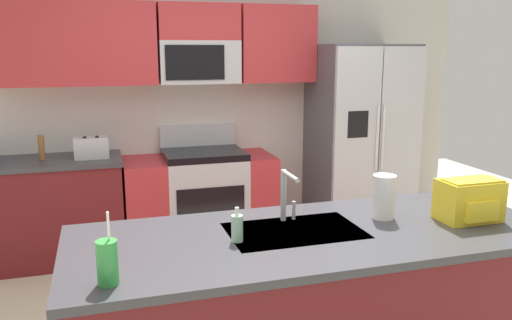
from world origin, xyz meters
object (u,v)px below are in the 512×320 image
at_px(range_oven, 200,199).
at_px(soap_dispenser, 237,228).
at_px(drink_cup_green, 107,262).
at_px(paper_towel_roll, 384,197).
at_px(toaster, 91,148).
at_px(refrigerator, 360,141).
at_px(backpack, 470,199).
at_px(pepper_mill, 41,148).
at_px(sink_faucet, 286,191).

height_order(range_oven, soap_dispenser, range_oven).
distance_m(drink_cup_green, soap_dispenser, 0.68).
xyz_separation_m(range_oven, paper_towel_roll, (0.61, -2.18, 0.58)).
bearing_deg(soap_dispenser, toaster, 106.86).
height_order(refrigerator, backpack, refrigerator).
distance_m(refrigerator, pepper_mill, 2.91).
distance_m(range_oven, drink_cup_green, 2.79).
bearing_deg(soap_dispenser, drink_cup_green, -153.29).
bearing_deg(drink_cup_green, soap_dispenser, 26.71).
xyz_separation_m(soap_dispenser, backpack, (1.27, -0.06, 0.05)).
distance_m(range_oven, paper_towel_roll, 2.34).
height_order(sink_faucet, soap_dispenser, sink_faucet).
distance_m(sink_faucet, drink_cup_green, 1.06).
relative_size(soap_dispenser, backpack, 0.53).
bearing_deg(refrigerator, paper_towel_roll, -114.83).
distance_m(sink_faucet, backpack, 0.99).
height_order(soap_dispenser, backpack, backpack).
distance_m(toaster, drink_cup_green, 2.55).
distance_m(range_oven, soap_dispenser, 2.37).
bearing_deg(sink_faucet, range_oven, 92.06).
xyz_separation_m(toaster, drink_cup_green, (0.08, -2.55, 0.00)).
height_order(range_oven, drink_cup_green, drink_cup_green).
distance_m(range_oven, toaster, 1.08).
relative_size(refrigerator, drink_cup_green, 6.18).
bearing_deg(range_oven, pepper_mill, -179.89).
xyz_separation_m(toaster, pepper_mill, (-0.40, 0.05, 0.01)).
bearing_deg(soap_dispenser, backpack, -2.49).
xyz_separation_m(pepper_mill, paper_towel_roll, (1.93, -2.18, 0.02)).
distance_m(refrigerator, backpack, 2.35).
xyz_separation_m(range_oven, drink_cup_green, (-0.85, -2.60, 0.55)).
bearing_deg(backpack, refrigerator, 76.27).
bearing_deg(range_oven, sink_faucet, -87.94).
height_order(drink_cup_green, paper_towel_roll, drink_cup_green).
height_order(toaster, backpack, backpack).
bearing_deg(pepper_mill, toaster, -7.18).
height_order(soap_dispenser, paper_towel_roll, paper_towel_roll).
distance_m(sink_faucet, paper_towel_roll, 0.54).
bearing_deg(backpack, sink_faucet, 164.65).
xyz_separation_m(paper_towel_roll, backpack, (0.42, -0.17, -0.00)).
bearing_deg(refrigerator, drink_cup_green, -133.93).
distance_m(toaster, pepper_mill, 0.40).
bearing_deg(range_oven, paper_towel_roll, -74.50).
distance_m(refrigerator, toaster, 2.51).
bearing_deg(refrigerator, backpack, -103.73).
bearing_deg(soap_dispenser, paper_towel_roll, 7.56).
bearing_deg(pepper_mill, sink_faucet, -56.13).
height_order(pepper_mill, drink_cup_green, drink_cup_green).
bearing_deg(range_oven, toaster, -176.77).
height_order(sink_faucet, backpack, sink_faucet).
distance_m(toaster, sink_faucet, 2.27).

